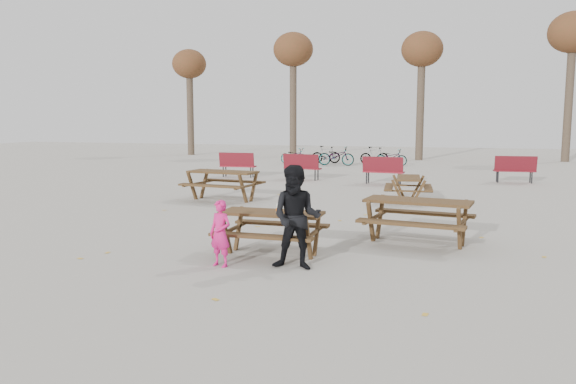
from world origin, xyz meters
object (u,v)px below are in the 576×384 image
(soda_bottle, at_px, (278,209))
(picnic_table_east, at_px, (417,222))
(picnic_table_north, at_px, (223,186))
(picnic_table_far, at_px, (408,189))
(child, at_px, (220,233))
(food_tray, at_px, (291,212))
(adult, at_px, (297,218))
(main_picnic_table, at_px, (272,222))

(soda_bottle, xyz_separation_m, picnic_table_east, (2.29, 1.72, -0.42))
(picnic_table_north, height_order, picnic_table_far, picnic_table_north)
(soda_bottle, xyz_separation_m, child, (-0.69, -0.93, -0.30))
(food_tray, height_order, picnic_table_far, food_tray)
(picnic_table_east, bearing_deg, soda_bottle, -134.79)
(soda_bottle, relative_size, child, 0.15)
(adult, height_order, picnic_table_far, adult)
(main_picnic_table, height_order, child, child)
(main_picnic_table, xyz_separation_m, food_tray, (0.37, -0.08, 0.21))
(soda_bottle, distance_m, picnic_table_north, 7.03)
(soda_bottle, distance_m, picnic_table_east, 2.89)
(food_tray, distance_m, child, 1.33)
(picnic_table_east, bearing_deg, food_tray, -131.66)
(adult, bearing_deg, main_picnic_table, 126.77)
(main_picnic_table, distance_m, child, 1.15)
(main_picnic_table, relative_size, child, 1.64)
(picnic_table_far, bearing_deg, food_tray, 164.37)
(food_tray, distance_m, picnic_table_far, 7.52)
(adult, bearing_deg, picnic_table_north, 118.21)
(picnic_table_east, bearing_deg, child, -130.03)
(child, xyz_separation_m, picnic_table_east, (2.97, 2.65, -0.12))
(soda_bottle, xyz_separation_m, adult, (0.55, -0.73, -0.01))
(soda_bottle, distance_m, picnic_table_far, 7.57)
(picnic_table_north, bearing_deg, picnic_table_far, 21.12)
(main_picnic_table, relative_size, soda_bottle, 10.59)
(picnic_table_north, xyz_separation_m, picnic_table_far, (5.28, 1.36, -0.08))
(soda_bottle, height_order, child, child)
(adult, distance_m, picnic_table_far, 8.19)
(child, bearing_deg, food_tray, 60.47)
(soda_bottle, relative_size, picnic_table_north, 0.08)
(adult, relative_size, picnic_table_far, 1.00)
(food_tray, height_order, soda_bottle, soda_bottle)
(food_tray, relative_size, child, 0.16)
(picnic_table_north, distance_m, picnic_table_far, 5.45)
(picnic_table_east, relative_size, picnic_table_far, 1.19)
(food_tray, distance_m, adult, 0.79)
(main_picnic_table, bearing_deg, soda_bottle, -29.21)
(picnic_table_east, bearing_deg, adult, -117.06)
(main_picnic_table, bearing_deg, picnic_table_east, 34.24)
(child, height_order, adult, adult)
(food_tray, xyz_separation_m, child, (-0.93, -0.93, -0.24))
(picnic_table_east, height_order, picnic_table_north, picnic_table_north)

